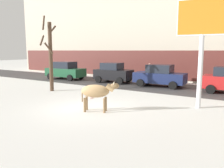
{
  "coord_description": "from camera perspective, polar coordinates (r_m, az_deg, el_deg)",
  "views": [
    {
      "loc": [
        7.37,
        -8.93,
        2.99
      ],
      "look_at": [
        0.32,
        1.83,
        1.1
      ],
      "focal_mm": 36.54,
      "sensor_mm": 36.0,
      "label": 1
    }
  ],
  "objects": [
    {
      "name": "ground_plane",
      "position": [
        11.96,
        -6.14,
        -6.17
      ],
      "size": [
        120.0,
        120.0,
        0.0
      ],
      "primitive_type": "plane",
      "color": "white"
    },
    {
      "name": "road_strip",
      "position": [
        19.42,
        10.51,
        -0.63
      ],
      "size": [
        60.0,
        5.6,
        0.01
      ],
      "primitive_type": "cube",
      "color": "#423F3F",
      "rests_on": "ground"
    },
    {
      "name": "building_facade",
      "position": [
        25.92,
        17.06,
        15.76
      ],
      "size": [
        44.0,
        6.1,
        13.0
      ],
      "color": "#BCB29E",
      "rests_on": "ground"
    },
    {
      "name": "cow_tan",
      "position": [
        11.21,
        -3.88,
        -1.93
      ],
      "size": [
        1.89,
        1.18,
        1.54
      ],
      "color": "tan",
      "rests_on": "ground"
    },
    {
      "name": "billboard",
      "position": [
        12.59,
        21.76,
        13.81
      ],
      "size": [
        2.52,
        0.53,
        5.56
      ],
      "color": "silver",
      "rests_on": "ground"
    },
    {
      "name": "car_darkgreen_sedan",
      "position": [
        24.41,
        -11.6,
        3.3
      ],
      "size": [
        4.29,
        2.15,
        1.84
      ],
      "color": "#194C2D",
      "rests_on": "ground"
    },
    {
      "name": "car_black_hatchback",
      "position": [
        21.47,
        0.26,
        2.85
      ],
      "size": [
        3.58,
        2.07,
        1.86
      ],
      "color": "black",
      "rests_on": "ground"
    },
    {
      "name": "car_navy_sedan",
      "position": [
        19.45,
        11.85,
        2.04
      ],
      "size": [
        4.29,
        2.15,
        1.84
      ],
      "color": "#19234C",
      "rests_on": "ground"
    },
    {
      "name": "pedestrian_by_cars",
      "position": [
        23.13,
        9.34,
        3.02
      ],
      "size": [
        0.36,
        0.24,
        1.73
      ],
      "color": "#282833",
      "rests_on": "ground"
    },
    {
      "name": "bare_tree_right_lot",
      "position": [
        17.44,
        -15.26,
        7.3
      ],
      "size": [
        1.32,
        1.31,
        5.53
      ],
      "color": "#4C3828",
      "rests_on": "ground"
    }
  ]
}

